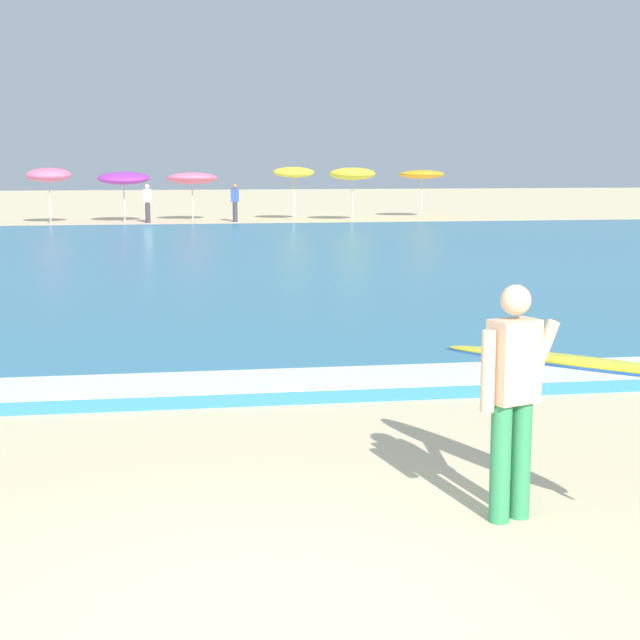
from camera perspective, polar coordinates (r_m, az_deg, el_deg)
The scene contains 12 objects.
ground_plane at distance 5.83m, azimuth -2.93°, elevation -17.27°, with size 160.00×160.00×0.00m, color beige.
sea at distance 24.38m, azimuth -7.74°, elevation 3.21°, with size 120.00×28.00×0.14m, color teal.
surf_foam at distance 11.13m, azimuth -6.06°, elevation -3.57°, with size 120.00×1.16×0.01m, color white.
surfer_with_board at distance 7.40m, azimuth 12.62°, elevation -3.19°, with size 1.41×2.92×1.73m.
beach_umbrella_2 at distance 41.69m, azimuth -15.33°, elevation 8.04°, with size 1.81×1.83×2.27m.
beach_umbrella_3 at distance 42.06m, azimuth -11.23°, elevation 8.00°, with size 2.12×2.15×2.13m.
beach_umbrella_4 at distance 42.64m, azimuth -7.36°, elevation 8.08°, with size 2.13×2.15×2.08m.
beach_umbrella_5 at distance 42.66m, azimuth -1.53°, elevation 8.48°, with size 1.76×1.80×2.32m.
beach_umbrella_6 at distance 42.07m, azimuth 1.87°, elevation 8.40°, with size 1.94×1.95×2.25m.
beach_umbrella_7 at distance 45.10m, azimuth 5.86°, elevation 8.32°, with size 2.02×2.03×2.13m.
beachgoer_near_row_left at distance 41.45m, azimuth -9.88°, elevation 6.69°, with size 0.32×0.20×1.58m.
beachgoer_near_row_mid at distance 41.58m, azimuth -4.91°, elevation 6.80°, with size 0.32×0.20×1.58m.
Camera 1 is at (-0.54, -5.19, 2.60)m, focal length 55.69 mm.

